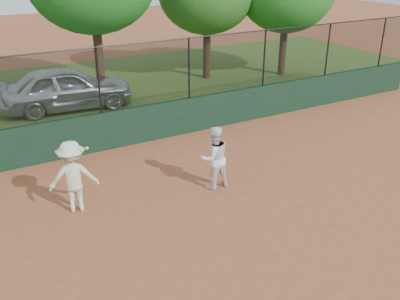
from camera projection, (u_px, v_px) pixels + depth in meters
ground at (217, 247)px, 9.42m from camera, size 80.00×80.00×0.00m
back_wall at (119, 129)px, 13.94m from camera, size 26.00×0.20×1.20m
grass_strip at (72, 96)px, 18.96m from camera, size 36.00×12.00×0.01m
parked_car at (67, 88)px, 17.16m from camera, size 5.06×2.42×1.67m
player_second at (214, 158)px, 11.44m from camera, size 0.83×0.64×1.69m
player_main at (73, 177)px, 10.40m from camera, size 1.27×0.91×1.78m
fence_assembly at (114, 78)px, 13.25m from camera, size 26.00×0.06×2.00m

